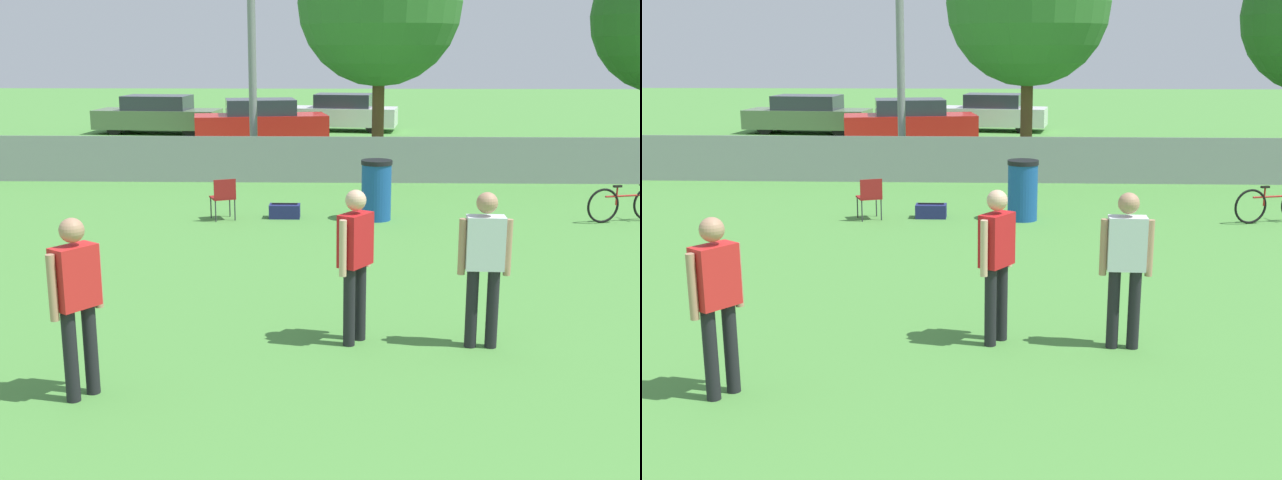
# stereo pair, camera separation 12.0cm
# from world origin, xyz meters

# --- Properties ---
(fence_backline) EXTENTS (19.45, 0.07, 1.21)m
(fence_backline) POSITION_xyz_m (0.00, 18.00, 0.55)
(fence_backline) COLOR gray
(fence_backline) RESTS_ON ground_plane
(tree_near_pole) EXTENTS (4.25, 4.25, 6.39)m
(tree_near_pole) POSITION_xyz_m (0.51, 20.55, 4.25)
(tree_near_pole) COLOR brown
(tree_near_pole) RESTS_ON ground_plane
(player_defender_red) EXTENTS (0.41, 0.48, 1.72)m
(player_defender_red) POSITION_xyz_m (-0.28, 7.44, 1.00)
(player_defender_red) COLOR black
(player_defender_red) RESTS_ON ground_plane
(player_receiver_white) EXTENTS (0.56, 0.24, 1.72)m
(player_receiver_white) POSITION_xyz_m (1.09, 7.34, 1.00)
(player_receiver_white) COLOR black
(player_receiver_white) RESTS_ON ground_plane
(player_thrower_red) EXTENTS (0.41, 0.47, 1.72)m
(player_thrower_red) POSITION_xyz_m (-2.84, 5.95, 1.00)
(player_thrower_red) COLOR black
(player_thrower_red) RESTS_ON ground_plane
(folding_chair_sideline) EXTENTS (0.55, 0.55, 0.79)m
(folding_chair_sideline) POSITION_xyz_m (-2.64, 13.74, 0.47)
(folding_chair_sideline) COLOR #333338
(folding_chair_sideline) RESTS_ON ground_plane
(bicycle_sideline) EXTENTS (1.56, 0.55, 0.70)m
(bicycle_sideline) POSITION_xyz_m (4.85, 13.81, 0.34)
(bicycle_sideline) COLOR black
(bicycle_sideline) RESTS_ON ground_plane
(trash_bin) EXTENTS (0.58, 0.58, 1.13)m
(trash_bin) POSITION_xyz_m (0.21, 13.86, 0.57)
(trash_bin) COLOR #194C99
(trash_bin) RESTS_ON ground_plane
(gear_bag_sideline) EXTENTS (0.58, 0.32, 0.29)m
(gear_bag_sideline) POSITION_xyz_m (-1.52, 13.97, 0.13)
(gear_bag_sideline) COLOR navy
(gear_bag_sideline) RESTS_ON ground_plane
(parked_car_olive) EXTENTS (4.67, 2.13, 1.39)m
(parked_car_olive) POSITION_xyz_m (-7.27, 28.81, 0.67)
(parked_car_olive) COLOR black
(parked_car_olive) RESTS_ON ground_plane
(parked_car_red) EXTENTS (4.69, 2.55, 1.42)m
(parked_car_red) POSITION_xyz_m (-3.21, 26.37, 0.70)
(parked_car_red) COLOR black
(parked_car_red) RESTS_ON ground_plane
(parked_car_white) EXTENTS (4.21, 2.21, 1.40)m
(parked_car_white) POSITION_xyz_m (-0.39, 29.85, 0.68)
(parked_car_white) COLOR black
(parked_car_white) RESTS_ON ground_plane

